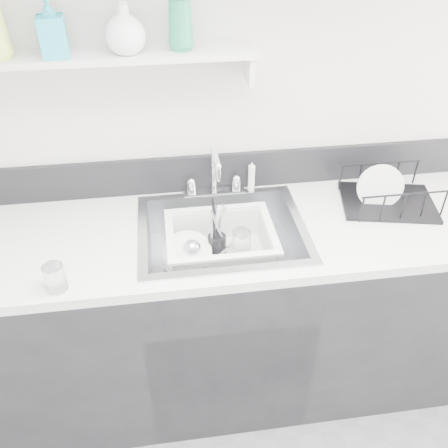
{
  "coord_description": "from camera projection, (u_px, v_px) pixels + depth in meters",
  "views": [
    {
      "loc": [
        -0.2,
        -0.25,
        2.01
      ],
      "look_at": [
        0.0,
        1.14,
        0.98
      ],
      "focal_mm": 38.0,
      "sensor_mm": 36.0,
      "label": 1
    }
  ],
  "objects": [
    {
      "name": "backsplash",
      "position": [
        213.0,
        172.0,
        2.01
      ],
      "size": [
        3.2,
        0.02,
        0.16
      ],
      "primitive_type": "cube",
      "color": "black",
      "rests_on": "counter_run"
    },
    {
      "name": "room_shell",
      "position": [
        293.0,
        143.0,
        0.72
      ],
      "size": [
        3.5,
        3.0,
        2.6
      ],
      "color": "silver",
      "rests_on": "ground"
    },
    {
      "name": "tumbler_counter",
      "position": [
        55.0,
        278.0,
        1.53
      ],
      "size": [
        0.09,
        0.09,
        0.09
      ],
      "primitive_type": "cylinder",
      "rotation": [
        0.0,
        0.0,
        -0.31
      ],
      "color": "white",
      "rests_on": "counter_run"
    },
    {
      "name": "side_sprayer",
      "position": [
        251.0,
        176.0,
        2.0
      ],
      "size": [
        0.03,
        0.03,
        0.14
      ],
      "primitive_type": "cylinder",
      "color": "white",
      "rests_on": "counter_run"
    },
    {
      "name": "wash_tub",
      "position": [
        220.0,
        246.0,
        1.87
      ],
      "size": [
        0.43,
        0.36,
        0.16
      ],
      "primitive_type": null,
      "rotation": [
        0.0,
        0.0,
        0.05
      ],
      "color": "white",
      "rests_on": "sink"
    },
    {
      "name": "plate_stack",
      "position": [
        190.0,
        257.0,
        1.88
      ],
      "size": [
        0.24,
        0.23,
        0.09
      ],
      "rotation": [
        0.0,
        0.0,
        -0.36
      ],
      "color": "white",
      "rests_on": "wash_tub"
    },
    {
      "name": "tumbler_in_tub",
      "position": [
        241.0,
        242.0,
        1.91
      ],
      "size": [
        0.07,
        0.07,
        0.11
      ],
      "primitive_type": "cylinder",
      "rotation": [
        0.0,
        0.0,
        -0.01
      ],
      "color": "white",
      "rests_on": "wash_tub"
    },
    {
      "name": "ladle",
      "position": [
        208.0,
        258.0,
        1.85
      ],
      "size": [
        0.3,
        0.25,
        0.08
      ],
      "primitive_type": null,
      "rotation": [
        0.0,
        0.0,
        -0.6
      ],
      "color": "silver",
      "rests_on": "wash_tub"
    },
    {
      "name": "dish_rack",
      "position": [
        390.0,
        190.0,
        1.92
      ],
      "size": [
        0.42,
        0.35,
        0.13
      ],
      "primitive_type": null,
      "rotation": [
        0.0,
        0.0,
        -0.21
      ],
      "color": "black",
      "rests_on": "counter_run"
    },
    {
      "name": "bowl_small",
      "position": [
        244.0,
        263.0,
        1.86
      ],
      "size": [
        0.12,
        0.12,
        0.03
      ],
      "primitive_type": "imported",
      "rotation": [
        0.0,
        0.0,
        0.34
      ],
      "color": "white",
      "rests_on": "wash_tub"
    },
    {
      "name": "wall_shelf",
      "position": [
        111.0,
        58.0,
        1.61
      ],
      "size": [
        1.0,
        0.16,
        0.12
      ],
      "color": "silver",
      "rests_on": "room_shell"
    },
    {
      "name": "counter_run",
      "position": [
        222.0,
        312.0,
        2.09
      ],
      "size": [
        3.2,
        0.62,
        0.92
      ],
      "color": "black",
      "rests_on": "ground"
    },
    {
      "name": "soap_bottle_c",
      "position": [
        125.0,
        27.0,
        1.54
      ],
      "size": [
        0.16,
        0.16,
        0.17
      ],
      "primitive_type": "imported",
      "rotation": [
        0.0,
        0.0,
        0.28
      ],
      "color": "white",
      "rests_on": "wall_shelf"
    },
    {
      "name": "faucet",
      "position": [
        214.0,
        182.0,
        1.98
      ],
      "size": [
        0.26,
        0.18,
        0.23
      ],
      "color": "silver",
      "rests_on": "counter_run"
    },
    {
      "name": "sink",
      "position": [
        222.0,
        247.0,
        1.87
      ],
      "size": [
        0.64,
        0.52,
        0.2
      ],
      "primitive_type": null,
      "color": "silver",
      "rests_on": "counter_run"
    },
    {
      "name": "utensil_cup",
      "position": [
        217.0,
        244.0,
        1.9
      ],
      "size": [
        0.07,
        0.07,
        0.25
      ],
      "rotation": [
        0.0,
        0.0,
        0.42
      ],
      "color": "black",
      "rests_on": "wash_tub"
    },
    {
      "name": "soap_bottle_b",
      "position": [
        51.0,
        27.0,
        1.5
      ],
      "size": [
        0.09,
        0.1,
        0.19
      ],
      "primitive_type": "imported",
      "rotation": [
        0.0,
        0.0,
        0.1
      ],
      "color": "#29AFC6",
      "rests_on": "wall_shelf"
    },
    {
      "name": "soap_bottle_d",
      "position": [
        180.0,
        15.0,
        1.56
      ],
      "size": [
        0.1,
        0.1,
        0.22
      ],
      "primitive_type": "imported",
      "rotation": [
        0.0,
        0.0,
        0.24
      ],
      "color": "#208D5E",
      "rests_on": "wall_shelf"
    }
  ]
}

